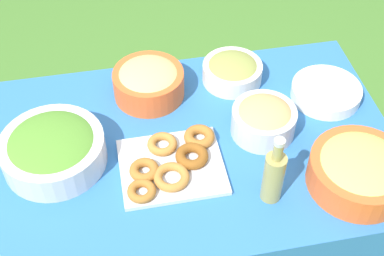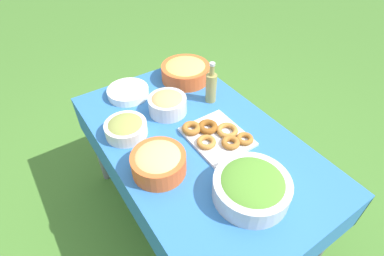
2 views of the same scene
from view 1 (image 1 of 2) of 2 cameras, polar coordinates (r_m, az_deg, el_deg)
name	(u,v)px [view 1 (image 1 of 2)]	position (r m, az deg, el deg)	size (l,w,h in m)	color
picnic_table	(182,164)	(1.86, -1.09, -3.83)	(1.45, 0.89, 0.74)	#2D6BB2
salad_bowl	(53,149)	(1.76, -14.63, -2.15)	(0.33, 0.33, 0.12)	silver
pasta_bowl	(149,81)	(1.93, -4.66, 5.00)	(0.26, 0.26, 0.12)	#E05B28
donut_platter	(172,163)	(1.72, -2.12, -3.78)	(0.33, 0.30, 0.05)	silver
plate_stack	(326,92)	(2.00, 14.10, 3.74)	(0.25, 0.25, 0.05)	white
olive_oil_bottle	(274,176)	(1.60, 8.70, -5.03)	(0.06, 0.06, 0.26)	#998E4C
bread_bowl	(264,119)	(1.81, 7.66, 0.97)	(0.22, 0.22, 0.12)	silver
fruit_bowl	(360,170)	(1.72, 17.47, -4.31)	(0.31, 0.31, 0.12)	#E05B28
olive_bowl	(232,71)	(2.00, 4.33, 6.12)	(0.22, 0.22, 0.09)	silver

